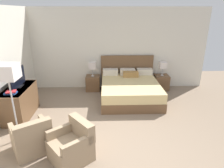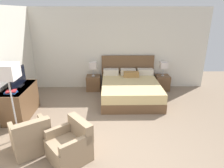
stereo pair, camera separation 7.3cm
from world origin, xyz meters
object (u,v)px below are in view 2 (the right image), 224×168
at_px(nightstand_left, 94,83).
at_px(nightstand_right, 162,83).
at_px(book_red_cover, 11,92).
at_px(floor_lamp, 7,75).
at_px(table_lamp_left, 93,66).
at_px(tv, 18,78).
at_px(table_lamp_right, 164,65).
at_px(dresser, 20,101).
at_px(book_blue_cover, 11,91).
at_px(armchair_by_window, 31,138).
at_px(armchair_companion, 71,145).
at_px(bed, 130,89).

relative_size(nightstand_left, nightstand_right, 1.00).
bearing_deg(book_red_cover, floor_lamp, -62.49).
bearing_deg(book_red_cover, table_lamp_left, 51.09).
distance_m(nightstand_left, table_lamp_left, 0.63).
bearing_deg(tv, table_lamp_right, 22.56).
relative_size(nightstand_left, dresser, 0.41).
relative_size(book_blue_cover, armchair_by_window, 0.23).
bearing_deg(book_red_cover, armchair_by_window, -53.29).
relative_size(tv, armchair_by_window, 0.90).
height_order(nightstand_right, floor_lamp, floor_lamp).
height_order(tv, armchair_by_window, tv).
distance_m(nightstand_left, table_lamp_right, 2.53).
bearing_deg(table_lamp_left, book_red_cover, -128.91).
relative_size(nightstand_right, armchair_by_window, 0.55).
xyz_separation_m(table_lamp_left, table_lamp_right, (2.45, 0.00, 0.00)).
distance_m(nightstand_right, tv, 4.67).
distance_m(table_lamp_left, floor_lamp, 3.30).
bearing_deg(nightstand_left, armchair_companion, -92.93).
relative_size(nightstand_right, floor_lamp, 0.30).
xyz_separation_m(tv, book_red_cover, (-0.00, -0.47, -0.21)).
xyz_separation_m(table_lamp_left, dresser, (-1.80, -1.85, -0.48)).
height_order(bed, tv, tv).
xyz_separation_m(table_lamp_right, dresser, (-4.25, -1.85, -0.48)).
xyz_separation_m(table_lamp_right, armchair_companion, (-2.63, -3.54, -0.61)).
relative_size(tv, floor_lamp, 0.50).
height_order(table_lamp_left, book_blue_cover, table_lamp_left).
distance_m(bed, table_lamp_right, 1.54).
height_order(table_lamp_right, dresser, table_lamp_right).
bearing_deg(table_lamp_right, armchair_by_window, -136.48).
xyz_separation_m(book_red_cover, floor_lamp, (0.35, -0.66, 0.64)).
bearing_deg(dresser, tv, 88.27).
bearing_deg(dresser, table_lamp_right, 23.50).
relative_size(table_lamp_left, table_lamp_right, 1.00).
height_order(bed, nightstand_right, bed).
bearing_deg(nightstand_left, bed, -30.86).
bearing_deg(tv, floor_lamp, -73.24).
distance_m(nightstand_left, nightstand_right, 2.45).
bearing_deg(table_lamp_left, armchair_companion, -92.92).
distance_m(bed, nightstand_right, 1.43).
bearing_deg(book_blue_cover, tv, 91.10).
height_order(nightstand_right, book_blue_cover, book_blue_cover).
relative_size(book_blue_cover, armchair_companion, 0.23).
bearing_deg(dresser, armchair_by_window, -61.40).
bearing_deg(table_lamp_left, nightstand_right, -0.03).
bearing_deg(table_lamp_right, table_lamp_left, 180.00).
distance_m(book_red_cover, armchair_by_window, 1.43).
bearing_deg(book_blue_cover, armchair_by_window, -53.78).
relative_size(table_lamp_left, floor_lamp, 0.29).
bearing_deg(bed, dresser, -159.79).
bearing_deg(table_lamp_right, floor_lamp, -143.46).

